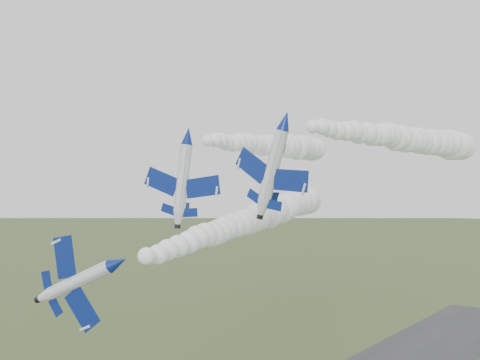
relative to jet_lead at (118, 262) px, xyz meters
The scene contains 6 objects.
jet_lead is the anchor object (origin of this frame).
smoke_trail_jet_lead 39.76m from the jet_lead, 106.62° to the left, with size 5.91×75.05×5.91m, color white, non-canonical shape.
jet_pair_left 28.05m from the jet_lead, 117.80° to the left, with size 11.96×14.08×3.62m.
smoke_trail_jet_pair_left 64.26m from the jet_lead, 110.33° to the left, with size 5.90×70.21×5.90m, color white, non-canonical shape.
jet_pair_right 27.36m from the jet_lead, 78.70° to the left, with size 11.16×14.05×4.59m.
smoke_trail_jet_pair_right 58.82m from the jet_lead, 83.46° to the left, with size 5.71×61.63×5.71m, color white, non-canonical shape.
Camera 1 is at (45.16, -33.23, 37.11)m, focal length 40.00 mm.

